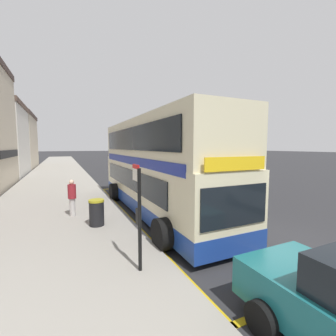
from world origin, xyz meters
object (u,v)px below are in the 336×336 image
Objects in this scene: bus_stop_sign at (139,208)px; litter_bin at (97,212)px; double_decker_bus at (155,169)px; pedestrian_waiting_near_sign at (72,196)px.

litter_bin is (-0.52, 3.69, -1.03)m from bus_stop_sign.
bus_stop_sign is (-2.43, -5.02, -0.39)m from double_decker_bus.
pedestrian_waiting_near_sign is (-3.74, 0.37, -1.07)m from double_decker_bus.
double_decker_bus is at bearing -5.72° from pedestrian_waiting_near_sign.
bus_stop_sign reaches higher than pedestrian_waiting_near_sign.
double_decker_bus is 7.11× the size of pedestrian_waiting_near_sign.
double_decker_bus is 3.53m from litter_bin.
bus_stop_sign is at bearing -76.38° from pedestrian_waiting_near_sign.
bus_stop_sign is at bearing -82.02° from litter_bin.
pedestrian_waiting_near_sign is at bearing 114.85° from litter_bin.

